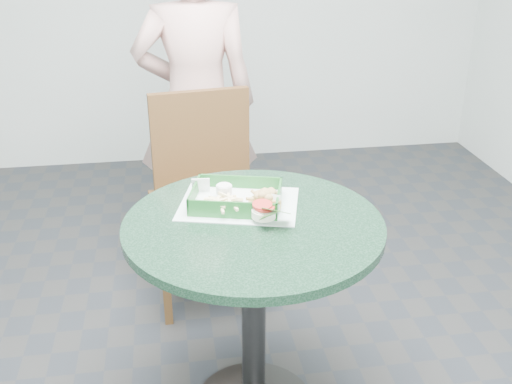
{
  "coord_description": "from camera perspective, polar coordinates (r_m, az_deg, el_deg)",
  "views": [
    {
      "loc": [
        -0.24,
        -1.63,
        1.64
      ],
      "look_at": [
        0.02,
        0.1,
        0.82
      ],
      "focal_mm": 42.0,
      "sensor_mm": 36.0,
      "label": 1
    }
  ],
  "objects": [
    {
      "name": "placemat",
      "position": [
        1.98,
        -1.63,
        -1.65
      ],
      "size": [
        0.44,
        0.37,
        0.0
      ],
      "primitive_type": "cube",
      "rotation": [
        0.0,
        0.0,
        -0.26
      ],
      "color": "silver",
      "rests_on": "cafe_table"
    },
    {
      "name": "food_basket",
      "position": [
        1.96,
        -1.88,
        -1.3
      ],
      "size": [
        0.29,
        0.21,
        0.06
      ],
      "rotation": [
        0.0,
        0.0,
        -0.26
      ],
      "color": "#1C5E24",
      "rests_on": "placemat"
    },
    {
      "name": "sauce_ramekin",
      "position": [
        1.96,
        -3.18,
        -0.36
      ],
      "size": [
        0.05,
        0.05,
        0.03
      ],
      "rotation": [
        0.0,
        0.0,
        -0.2
      ],
      "color": "silver",
      "rests_on": "food_basket"
    },
    {
      "name": "diner_person",
      "position": [
        2.89,
        -5.75,
        9.29
      ],
      "size": [
        0.64,
        0.43,
        1.72
      ],
      "primitive_type": "imported",
      "rotation": [
        0.0,
        0.0,
        3.1
      ],
      "color": "#CB9E95",
      "rests_on": "floor"
    },
    {
      "name": "crab_sandwich",
      "position": [
        1.93,
        1.07,
        -0.7
      ],
      "size": [
        0.11,
        0.11,
        0.07
      ],
      "rotation": [
        0.0,
        0.0,
        0.24
      ],
      "color": "tan",
      "rests_on": "food_basket"
    },
    {
      "name": "cafe_table",
      "position": [
        1.96,
        -0.24,
        -7.69
      ],
      "size": [
        0.82,
        0.82,
        0.75
      ],
      "color": "#2A2A2A",
      "rests_on": "floor"
    },
    {
      "name": "garnish_cup",
      "position": [
        1.87,
        1.82,
        -2.0
      ],
      "size": [
        0.11,
        0.11,
        0.04
      ],
      "rotation": [
        0.0,
        0.0,
        0.25
      ],
      "color": "white",
      "rests_on": "food_basket"
    },
    {
      "name": "fries_pile",
      "position": [
        1.91,
        -2.85,
        -1.49
      ],
      "size": [
        0.1,
        0.11,
        0.04
      ],
      "primitive_type": null,
      "rotation": [
        0.0,
        0.0,
        -0.01
      ],
      "color": "#FFE8A9",
      "rests_on": "food_basket"
    },
    {
      "name": "dining_chair",
      "position": [
        2.7,
        -4.99,
        0.84
      ],
      "size": [
        0.45,
        0.45,
        0.93
      ],
      "rotation": [
        0.0,
        0.0,
        0.14
      ],
      "color": "black",
      "rests_on": "floor"
    }
  ]
}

